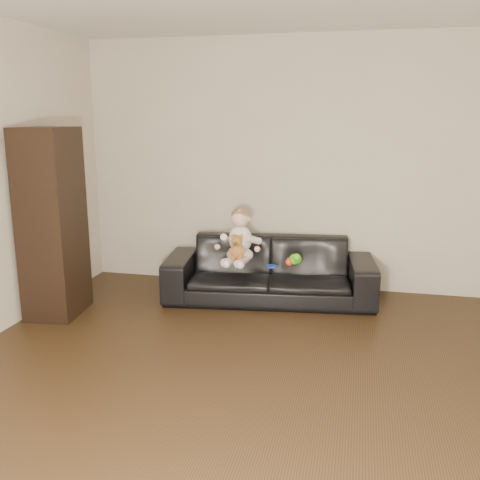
% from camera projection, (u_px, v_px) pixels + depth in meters
% --- Properties ---
extents(floor, '(5.50, 5.50, 0.00)m').
position_uv_depth(floor, '(273.00, 426.00, 3.18)').
color(floor, '#352312').
rests_on(floor, ground).
extents(wall_back, '(5.00, 0.00, 5.00)m').
position_uv_depth(wall_back, '(318.00, 166.00, 5.50)').
color(wall_back, beige).
rests_on(wall_back, ground).
extents(sofa, '(2.14, 1.04, 0.60)m').
position_uv_depth(sofa, '(270.00, 270.00, 5.34)').
color(sofa, black).
rests_on(sofa, floor).
extents(cabinet, '(0.49, 0.63, 1.71)m').
position_uv_depth(cabinet, '(53.00, 223.00, 4.83)').
color(cabinet, black).
rests_on(cabinet, floor).
extents(shelf_item, '(0.21, 0.27, 0.28)m').
position_uv_depth(shelf_item, '(51.00, 181.00, 4.73)').
color(shelf_item, silver).
rests_on(shelf_item, cabinet).
extents(baby, '(0.39, 0.47, 0.53)m').
position_uv_depth(baby, '(240.00, 239.00, 5.21)').
color(baby, silver).
rests_on(baby, sofa).
extents(teddy_bear, '(0.14, 0.15, 0.24)m').
position_uv_depth(teddy_bear, '(237.00, 248.00, 5.07)').
color(teddy_bear, '#A1682E').
rests_on(teddy_bear, sofa).
extents(toy_green, '(0.13, 0.16, 0.11)m').
position_uv_depth(toy_green, '(295.00, 259.00, 5.16)').
color(toy_green, '#52D819').
rests_on(toy_green, sofa).
extents(toy_rattle, '(0.08, 0.08, 0.07)m').
position_uv_depth(toy_rattle, '(289.00, 262.00, 5.12)').
color(toy_rattle, '#E8491B').
rests_on(toy_rattle, sofa).
extents(toy_blue_disc, '(0.12, 0.12, 0.01)m').
position_uv_depth(toy_blue_disc, '(271.00, 266.00, 5.09)').
color(toy_blue_disc, blue).
rests_on(toy_blue_disc, sofa).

